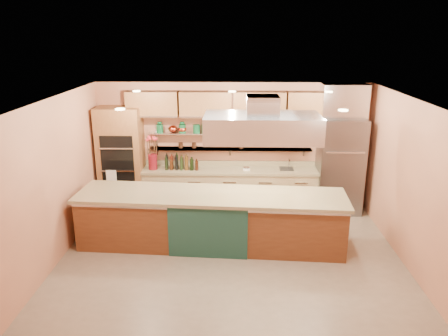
{
  "coord_description": "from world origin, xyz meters",
  "views": [
    {
      "loc": [
        0.07,
        -7.01,
        3.84
      ],
      "look_at": [
        -0.15,
        1.0,
        1.33
      ],
      "focal_mm": 35.0,
      "sensor_mm": 36.0,
      "label": 1
    }
  ],
  "objects_px": {
    "refrigerator": "(340,166)",
    "copper_kettle": "(173,129)",
    "flower_vase": "(153,162)",
    "island": "(211,219)",
    "green_canister": "(196,129)",
    "kitchen_scale": "(246,168)"
  },
  "relations": [
    {
      "from": "flower_vase",
      "to": "copper_kettle",
      "type": "height_order",
      "value": "copper_kettle"
    },
    {
      "from": "island",
      "to": "copper_kettle",
      "type": "relative_size",
      "value": 24.0
    },
    {
      "from": "refrigerator",
      "to": "island",
      "type": "relative_size",
      "value": 0.43
    },
    {
      "from": "island",
      "to": "flower_vase",
      "type": "bearing_deg",
      "value": 132.36
    },
    {
      "from": "green_canister",
      "to": "island",
      "type": "bearing_deg",
      "value": -77.78
    },
    {
      "from": "refrigerator",
      "to": "flower_vase",
      "type": "xyz_separation_m",
      "value": [
        -4.1,
        0.01,
        0.05
      ]
    },
    {
      "from": "refrigerator",
      "to": "flower_vase",
      "type": "relative_size",
      "value": 6.08
    },
    {
      "from": "kitchen_scale",
      "to": "copper_kettle",
      "type": "xyz_separation_m",
      "value": [
        -1.63,
        0.22,
        0.82
      ]
    },
    {
      "from": "island",
      "to": "green_canister",
      "type": "relative_size",
      "value": 26.99
    },
    {
      "from": "refrigerator",
      "to": "copper_kettle",
      "type": "xyz_separation_m",
      "value": [
        -3.66,
        0.23,
        0.75
      ]
    },
    {
      "from": "island",
      "to": "flower_vase",
      "type": "height_order",
      "value": "flower_vase"
    },
    {
      "from": "island",
      "to": "kitchen_scale",
      "type": "relative_size",
      "value": 32.76
    },
    {
      "from": "flower_vase",
      "to": "island",
      "type": "bearing_deg",
      "value": -51.23
    },
    {
      "from": "island",
      "to": "copper_kettle",
      "type": "height_order",
      "value": "copper_kettle"
    },
    {
      "from": "refrigerator",
      "to": "copper_kettle",
      "type": "height_order",
      "value": "refrigerator"
    },
    {
      "from": "flower_vase",
      "to": "copper_kettle",
      "type": "distance_m",
      "value": 0.85
    },
    {
      "from": "flower_vase",
      "to": "refrigerator",
      "type": "bearing_deg",
      "value": -0.14
    },
    {
      "from": "island",
      "to": "green_canister",
      "type": "height_order",
      "value": "green_canister"
    },
    {
      "from": "refrigerator",
      "to": "green_canister",
      "type": "xyz_separation_m",
      "value": [
        -3.14,
        0.23,
        0.75
      ]
    },
    {
      "from": "refrigerator",
      "to": "green_canister",
      "type": "height_order",
      "value": "refrigerator"
    },
    {
      "from": "refrigerator",
      "to": "green_canister",
      "type": "distance_m",
      "value": 3.24
    },
    {
      "from": "island",
      "to": "kitchen_scale",
      "type": "xyz_separation_m",
      "value": [
        0.69,
        1.72,
        0.47
      ]
    }
  ]
}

